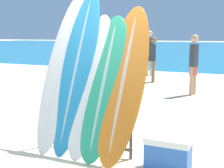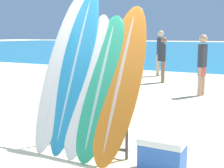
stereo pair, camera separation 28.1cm
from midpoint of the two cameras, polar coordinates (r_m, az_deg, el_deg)
ground_plane at (r=4.53m, az=-10.67°, el=-12.49°), size 160.00×160.00×0.00m
surfboard_rack at (r=4.43m, az=-6.21°, el=-6.70°), size 1.33×0.04×0.84m
surfboard_slot_0 at (r=4.67m, az=-10.81°, el=2.64°), size 0.53×1.15×2.29m
surfboard_slot_1 at (r=4.52m, az=-8.19°, el=2.84°), size 0.51×1.11×2.34m
surfboard_slot_2 at (r=4.35m, az=-5.83°, el=0.08°), size 0.51×0.98×1.96m
surfboard_slot_3 at (r=4.24m, az=-3.37°, el=-0.23°), size 0.59×1.00×1.94m
surfboard_slot_4 at (r=4.14m, az=0.23°, el=0.47°), size 0.60×1.11×2.07m
person_near_water at (r=8.78m, az=13.82°, el=3.89°), size 0.22×0.27×1.66m
person_far_left at (r=12.72m, az=6.22°, el=5.99°), size 0.31×0.29×1.81m
person_far_right at (r=10.92m, az=6.87°, el=4.81°), size 0.21×0.26×1.58m
cooler_box at (r=3.91m, az=8.18°, el=-12.56°), size 0.54×0.34×0.43m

